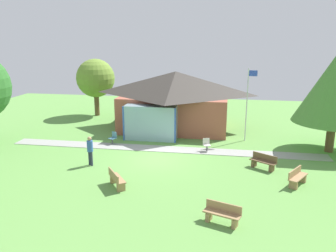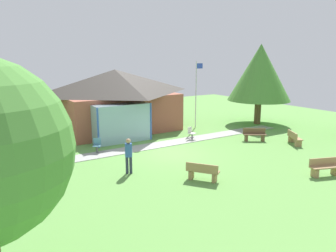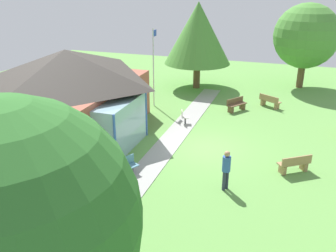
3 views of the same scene
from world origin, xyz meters
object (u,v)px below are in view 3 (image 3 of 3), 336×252
at_px(pavilion, 71,90).
at_px(patio_chair_west, 132,165).
at_px(patio_chair_lawn_spare, 184,117).
at_px(bench_front_center, 294,164).
at_px(flagpole, 154,64).
at_px(tree_far_east, 306,36).
at_px(visitor_strolling_lawn, 226,167).
at_px(tree_east_hedge, 198,33).
at_px(bench_mid_right, 236,105).
at_px(bench_lawn_far_right, 270,101).
at_px(tree_west_hedge, 15,223).

height_order(pavilion, patio_chair_west, pavilion).
bearing_deg(patio_chair_lawn_spare, bench_front_center, 36.90).
distance_m(flagpole, tree_far_east, 12.41).
height_order(bench_front_center, patio_chair_lawn_spare, patio_chair_lawn_spare).
bearing_deg(visitor_strolling_lawn, tree_east_hedge, -131.22).
relative_size(bench_mid_right, bench_lawn_far_right, 0.99).
xyz_separation_m(bench_lawn_far_right, patio_chair_lawn_spare, (-4.82, 4.58, 0.01)).
bearing_deg(flagpole, bench_front_center, -125.86).
distance_m(bench_front_center, visitor_strolling_lawn, 3.63).
xyz_separation_m(bench_mid_right, tree_east_hedge, (4.52, 3.89, 3.85)).
height_order(bench_lawn_far_right, tree_east_hedge, tree_east_hedge).
height_order(bench_lawn_far_right, visitor_strolling_lawn, visitor_strolling_lawn).
bearing_deg(bench_lawn_far_right, patio_chair_lawn_spare, -101.86).
bearing_deg(visitor_strolling_lawn, bench_front_center, 161.87).
distance_m(flagpole, patio_chair_lawn_spare, 4.62).
xyz_separation_m(flagpole, visitor_strolling_lawn, (-9.10, -6.60, -1.85)).
xyz_separation_m(flagpole, bench_front_center, (-6.68, -9.25, -2.47)).
xyz_separation_m(patio_chair_west, tree_east_hedge, (14.40, 0.84, 3.84)).
height_order(patio_chair_west, visitor_strolling_lawn, visitor_strolling_lawn).
bearing_deg(tree_west_hedge, patio_chair_west, 11.72).
height_order(pavilion, bench_front_center, pavilion).
distance_m(bench_lawn_far_right, visitor_strolling_lawn, 11.36).
distance_m(patio_chair_west, visitor_strolling_lawn, 4.22).
distance_m(bench_lawn_far_right, tree_west_hedge, 20.73).
relative_size(pavilion, bench_front_center, 6.31).
bearing_deg(patio_chair_west, visitor_strolling_lawn, 120.64).
height_order(bench_front_center, patio_chair_west, patio_chair_west).
bearing_deg(flagpole, tree_west_hedge, -166.66).
bearing_deg(tree_east_hedge, flagpole, 163.21).
bearing_deg(bench_lawn_far_right, tree_west_hedge, -67.46).
xyz_separation_m(bench_lawn_far_right, bench_front_center, (-8.90, -1.75, 0.00)).
bearing_deg(patio_chair_west, flagpole, -134.99).
distance_m(pavilion, tree_far_east, 18.33).
distance_m(patio_chair_west, patio_chair_lawn_spare, 6.54).
height_order(visitor_strolling_lawn, tree_west_hedge, tree_west_hedge).
height_order(patio_chair_lawn_spare, tree_far_east, tree_far_east).
relative_size(patio_chair_lawn_spare, visitor_strolling_lawn, 0.49).
bearing_deg(bench_mid_right, patio_chair_west, 16.90).
relative_size(pavilion, patio_chair_west, 10.82).
relative_size(pavilion, bench_mid_right, 6.25).
distance_m(bench_front_center, tree_west_hedge, 12.83).
bearing_deg(pavilion, visitor_strolling_lawn, -110.53).
relative_size(patio_chair_lawn_spare, tree_west_hedge, 0.14).
distance_m(bench_mid_right, bench_lawn_far_right, 2.49).
distance_m(bench_front_center, tree_east_hedge, 14.71).
bearing_deg(tree_west_hedge, bench_front_center, -23.94).
xyz_separation_m(tree_west_hedge, tree_east_hedge, (23.21, 2.66, 0.24)).
relative_size(bench_mid_right, bench_front_center, 1.01).
relative_size(pavilion, tree_east_hedge, 1.42).
height_order(bench_front_center, visitor_strolling_lawn, visitor_strolling_lawn).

